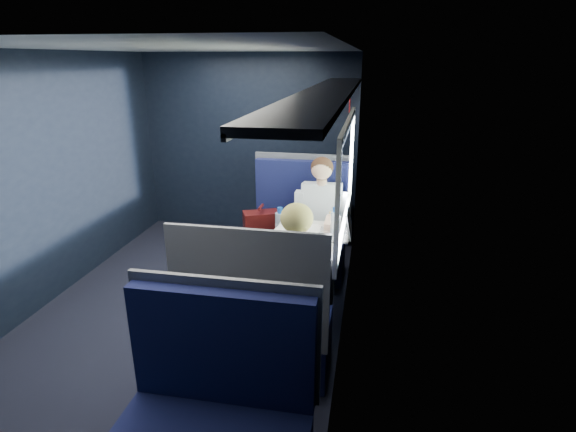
% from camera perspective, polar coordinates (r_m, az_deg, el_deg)
% --- Properties ---
extents(ground, '(2.80, 4.20, 0.01)m').
position_cam_1_polar(ground, '(4.48, -11.61, -10.89)').
color(ground, black).
extents(room_shell, '(3.00, 4.40, 2.40)m').
position_cam_1_polar(room_shell, '(3.94, -12.75, 8.02)').
color(room_shell, black).
rests_on(room_shell, ground).
extents(table, '(0.62, 1.00, 0.74)m').
position_cam_1_polar(table, '(3.92, 1.91, -4.07)').
color(table, '#54565E').
rests_on(table, ground).
extents(seat_bay_near, '(1.10, 0.62, 1.26)m').
position_cam_1_polar(seat_bay_near, '(4.83, 1.05, -2.47)').
color(seat_bay_near, '#0C0F38').
rests_on(seat_bay_near, ground).
extents(seat_bay_far, '(1.04, 0.62, 1.26)m').
position_cam_1_polar(seat_bay_far, '(3.31, -3.73, -13.77)').
color(seat_bay_far, '#0C0F38').
rests_on(seat_bay_far, ground).
extents(seat_row_front, '(1.04, 0.51, 1.16)m').
position_cam_1_polar(seat_row_front, '(5.69, 2.81, 0.81)').
color(seat_row_front, '#0C0F38').
rests_on(seat_row_front, ground).
extents(seat_row_back, '(1.04, 0.51, 1.16)m').
position_cam_1_polar(seat_row_back, '(2.63, -9.10, -24.63)').
color(seat_row_back, '#0C0F38').
rests_on(seat_row_back, ground).
extents(man, '(0.53, 0.56, 1.32)m').
position_cam_1_polar(man, '(4.54, 4.10, -0.03)').
color(man, black).
rests_on(man, ground).
extents(woman, '(0.53, 0.56, 1.32)m').
position_cam_1_polar(woman, '(3.25, 1.20, -8.01)').
color(woman, black).
rests_on(woman, ground).
extents(papers, '(0.74, 0.94, 0.01)m').
position_cam_1_polar(papers, '(3.87, 1.24, -3.07)').
color(papers, white).
rests_on(papers, table).
extents(laptop, '(0.27, 0.36, 0.26)m').
position_cam_1_polar(laptop, '(3.97, 6.71, -1.59)').
color(laptop, silver).
rests_on(laptop, table).
extents(bottle_small, '(0.07, 0.07, 0.24)m').
position_cam_1_polar(bottle_small, '(4.02, 5.94, -0.73)').
color(bottle_small, silver).
rests_on(bottle_small, table).
extents(cup, '(0.07, 0.07, 0.09)m').
position_cam_1_polar(cup, '(4.21, 6.27, -0.67)').
color(cup, white).
rests_on(cup, table).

